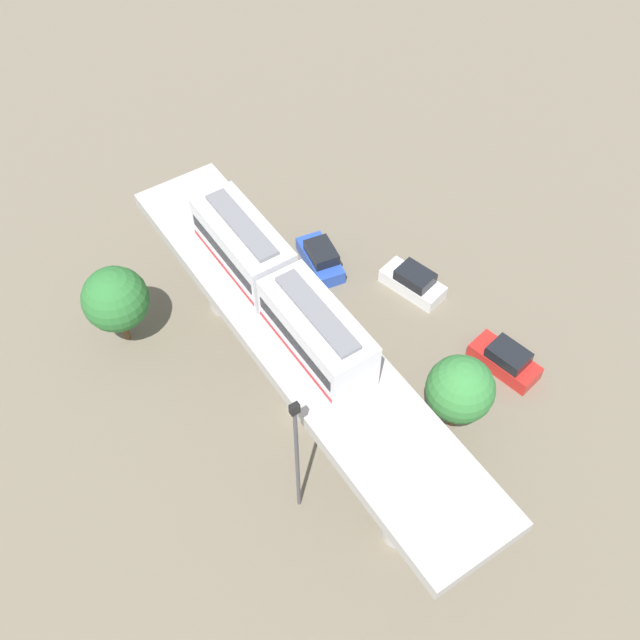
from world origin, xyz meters
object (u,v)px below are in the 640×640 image
tree_near_viaduct (115,299)px  tree_mid_lot (460,389)px  parked_car_white (413,282)px  parked_car_red (505,360)px  parked_car_blue (321,258)px  signal_post (297,454)px  train (279,288)px

tree_near_viaduct → tree_mid_lot: 20.26m
parked_car_white → parked_car_red: bearing=81.1°
parked_car_blue → signal_post: (10.39, 13.48, 4.57)m
parked_car_white → tree_near_viaduct: tree_near_viaduct is taller
train → signal_post: 8.29m
parked_car_blue → tree_mid_lot: tree_mid_lot is taller
parked_car_red → parked_car_blue: (4.49, -12.95, 0.00)m
train → parked_car_blue: train is taller
parked_car_blue → tree_mid_lot: size_ratio=0.83×
signal_post → tree_near_viaduct: bearing=-79.3°
parked_car_red → tree_near_viaduct: 23.13m
parked_car_white → tree_near_viaduct: (17.01, -6.69, 2.90)m
parked_car_red → parked_car_white: 7.91m
train → parked_car_red: size_ratio=3.03×
train → parked_car_white: bearing=-171.7°
signal_post → parked_car_white: bearing=-149.3°
parked_car_white → tree_mid_lot: bearing=50.3°
parked_car_blue → parked_car_white: bearing=137.1°
tree_near_viaduct → tree_mid_lot: size_ratio=1.04×
tree_mid_lot → tree_near_viaduct: bearing=-51.5°
parked_car_blue → tree_mid_lot: 14.51m
signal_post → parked_car_blue: bearing=-127.6°
parked_car_red → signal_post: signal_post is taller
parked_car_blue → signal_post: size_ratio=0.46×
parked_car_blue → signal_post: signal_post is taller
tree_mid_lot → signal_post: bearing=-4.4°
parked_car_white → signal_post: bearing=16.6°
train → tree_mid_lot: 11.11m
parked_car_red → tree_near_viaduct: bearing=-50.4°
train → tree_mid_lot: train is taller
train → parked_car_blue: (-6.99, -6.64, -7.79)m
tree_near_viaduct → train: bearing=127.2°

